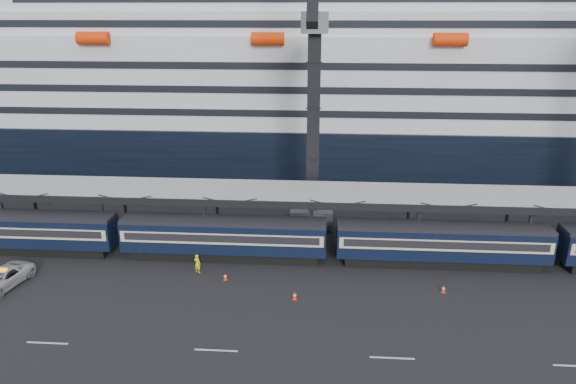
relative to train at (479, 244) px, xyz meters
The scene contains 9 objects.
train is the anchor object (origin of this frame).
canopy 6.85m from the train, 40.71° to the left, with size 130.00×6.25×5.53m.
cruise_ship 37.56m from the train, 84.34° to the left, with size 214.09×28.84×34.00m.
crane_dark_near 20.10m from the train, 150.76° to the left, with size 4.50×17.75×35.08m.
pickup_truck 41.60m from the train, behind, with size 2.58×5.60×1.56m, color #A8AAAF.
worker 25.43m from the train, behind, with size 0.64×0.42×1.75m, color #EEEC0C.
traffic_cone_b 17.86m from the train, 156.76° to the right, with size 0.36×0.36×0.71m.
traffic_cone_c 22.98m from the train, 169.33° to the right, with size 0.34×0.34×0.68m.
traffic_cone_d 6.77m from the train, 128.89° to the right, with size 0.35×0.35×0.69m.
Camera 1 is at (-19.02, -33.18, 22.03)m, focal length 32.00 mm.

